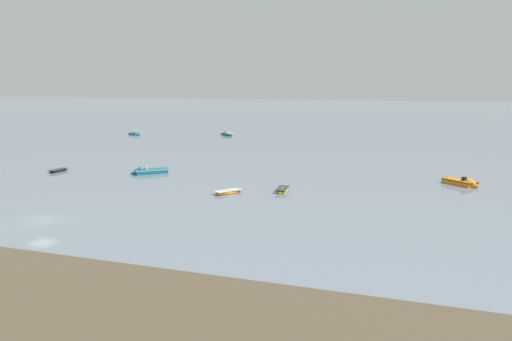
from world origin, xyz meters
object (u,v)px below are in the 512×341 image
motorboat_moored_0 (146,172)px  rowboat_moored_0 (228,192)px  motorboat_moored_1 (464,184)px  motorboat_moored_2 (136,134)px  sailboat_moored_1 (227,134)px  rowboat_moored_2 (58,171)px  rowboat_moored_1 (282,190)px

motorboat_moored_0 → rowboat_moored_0: 20.05m
motorboat_moored_1 → motorboat_moored_2: 94.40m
sailboat_moored_1 → motorboat_moored_2: bearing=61.6°
sailboat_moored_1 → motorboat_moored_2: 25.03m
rowboat_moored_2 → motorboat_moored_0: bearing=105.4°
rowboat_moored_1 → rowboat_moored_2: 38.29m
motorboat_moored_0 → motorboat_moored_2: bearing=-100.0°
rowboat_moored_0 → motorboat_moored_2: (-53.42, 62.38, 0.07)m
rowboat_moored_0 → rowboat_moored_2: size_ratio=1.11×
rowboat_moored_0 → sailboat_moored_1: size_ratio=0.58×
rowboat_moored_0 → motorboat_moored_1: motorboat_moored_1 is taller
sailboat_moored_1 → rowboat_moored_2: size_ratio=1.92×
motorboat_moored_2 → rowboat_moored_1: bearing=-17.5°
rowboat_moored_0 → rowboat_moored_2: 32.69m
rowboat_moored_1 → motorboat_moored_0: bearing=70.3°
rowboat_moored_1 → motorboat_moored_1: motorboat_moored_1 is taller
rowboat_moored_0 → motorboat_moored_2: 82.13m
sailboat_moored_1 → motorboat_moored_0: bearing=144.0°
sailboat_moored_1 → motorboat_moored_1: 79.92m
rowboat_moored_0 → motorboat_moored_1: size_ratio=0.76×
sailboat_moored_1 → rowboat_moored_2: 63.99m
motorboat_moored_0 → motorboat_moored_2: 63.93m
rowboat_moored_0 → sailboat_moored_1: bearing=56.0°
rowboat_moored_2 → motorboat_moored_2: bearing=-155.2°
motorboat_moored_2 → rowboat_moored_2: motorboat_moored_2 is taller
motorboat_moored_0 → sailboat_moored_1: bearing=-122.9°
motorboat_moored_0 → motorboat_moored_1: size_ratio=1.02×
motorboat_moored_1 → rowboat_moored_2: 61.46m
motorboat_moored_0 → sailboat_moored_1: 62.20m
motorboat_moored_1 → sailboat_moored_1: bearing=178.4°
sailboat_moored_1 → motorboat_moored_1: size_ratio=1.32×
sailboat_moored_1 → rowboat_moored_1: (35.83, -66.66, -0.14)m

